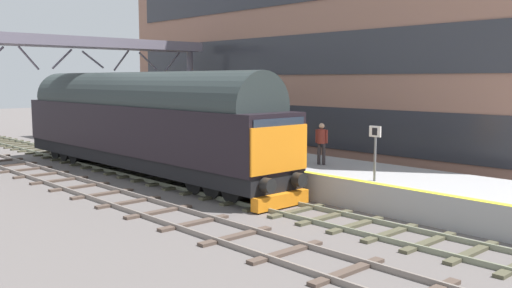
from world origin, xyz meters
The scene contains 8 objects.
ground_plane centered at (0.00, 0.00, 0.00)m, with size 140.00×140.00×0.00m, color #5F5957.
track_main centered at (0.00, 0.00, 0.05)m, with size 2.50×60.00×0.15m.
track_adjacent_west centered at (-3.40, 0.00, 0.06)m, with size 2.50×60.00×0.15m.
station_platform centered at (3.60, 0.00, 0.50)m, with size 4.00×44.00×1.01m.
diesel_locomotive centered at (0.00, 6.85, 2.48)m, with size 2.74×18.49×4.68m.
platform_number_sign centered at (2.06, -4.57, 2.23)m, with size 0.10×0.44×1.83m.
waiting_passenger centered at (3.47, -1.07, 1.99)m, with size 0.44×0.48×1.64m.
overhead_footbridge centered at (0.35, 11.77, 5.85)m, with size 12.70×2.00×6.46m.
Camera 1 is at (-13.16, -15.23, 4.38)m, focal length 38.99 mm.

